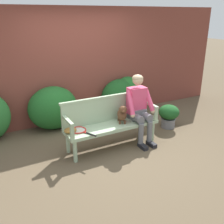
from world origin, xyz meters
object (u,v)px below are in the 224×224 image
Objects in this scene: garden_bench at (112,127)px; baseball_glove at (70,130)px; potted_plant at (169,115)px; dog_on_bench at (122,114)px; tennis_racket at (79,130)px; person_seated at (139,106)px.

baseball_glove is (-0.80, 0.03, 0.10)m from garden_bench.
dog_on_bench is at bearing -170.85° from potted_plant.
tennis_racket is at bearing 1.97° from baseball_glove.
dog_on_bench reaches higher than baseball_glove.
person_seated is at bearing -1.07° from garden_bench.
baseball_glove is at bearing 177.63° from garden_bench.
potted_plant is at bearing 4.18° from tennis_racket.
baseball_glove is at bearing 178.18° from person_seated.
person_seated is 1.24m from tennis_racket.
person_seated is at bearing -168.14° from potted_plant.
potted_plant reaches higher than tennis_racket.
tennis_racket is (-0.84, 0.06, -0.18)m from dog_on_bench.
garden_bench is 1.54m from potted_plant.
dog_on_bench is 0.64× the size of tennis_racket.
garden_bench is at bearing 178.93° from person_seated.
tennis_racket is 1.10× the size of potted_plant.
tennis_racket is at bearing 178.08° from person_seated.
garden_bench is at bearing 0.69° from baseball_glove.
person_seated is 1.06m from potted_plant.
baseball_glove is 0.42× the size of potted_plant.
dog_on_bench is 1.39m from potted_plant.
garden_bench is at bearing -2.69° from tennis_racket.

